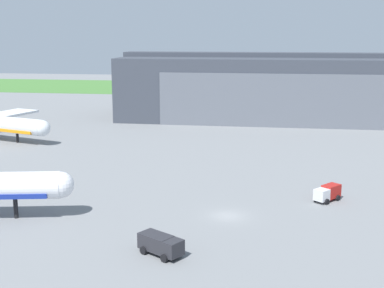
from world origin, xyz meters
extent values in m
plane|color=slate|center=(0.00, 0.00, 0.00)|extent=(440.00, 440.00, 0.00)
cube|color=#457A36|center=(0.00, 156.31, 0.04)|extent=(440.00, 56.00, 0.08)
cube|color=#383D47|center=(16.98, 80.28, 8.25)|extent=(103.76, 29.36, 16.49)
cube|color=slate|center=(16.98, 65.45, 6.60)|extent=(78.86, 0.30, 13.19)
cube|color=#383D47|center=(16.98, 80.28, 17.09)|extent=(103.76, 7.05, 1.20)
sphere|color=silver|center=(-41.19, 36.98, 3.67)|extent=(3.28, 3.28, 3.28)
cube|color=silver|center=(-59.74, 54.12, 3.25)|extent=(12.64, 20.65, 0.56)
cylinder|color=black|center=(-47.90, 39.14, 0.98)|extent=(0.56, 0.56, 1.96)
sphere|color=white|center=(-20.72, -3.45, 4.25)|extent=(3.32, 3.32, 3.32)
cylinder|color=black|center=(-26.37, -4.59, 1.26)|extent=(0.56, 0.56, 2.53)
cube|color=#28282D|center=(-4.45, -13.98, 1.25)|extent=(2.27, 2.46, 1.64)
cube|color=#28282D|center=(-6.58, -12.63, 1.26)|extent=(4.14, 3.64, 1.68)
cylinder|color=black|center=(-5.30, -14.75, 0.43)|extent=(0.86, 0.68, 0.85)
cylinder|color=black|center=(-4.12, -12.90, 0.43)|extent=(0.86, 0.68, 0.85)
cylinder|color=black|center=(-7.85, -13.13, 0.43)|extent=(0.86, 0.68, 0.85)
cylinder|color=black|center=(-6.67, -11.28, 0.43)|extent=(0.86, 0.68, 0.85)
cube|color=silver|center=(12.34, 7.09, 1.18)|extent=(2.36, 2.36, 1.55)
cube|color=#AD1E19|center=(13.76, 8.71, 1.29)|extent=(2.94, 3.03, 1.78)
cylinder|color=black|center=(11.66, 7.69, 0.40)|extent=(0.72, 0.78, 0.80)
cylinder|color=black|center=(13.03, 6.50, 0.40)|extent=(0.72, 0.78, 0.80)
cylinder|color=black|center=(13.36, 9.64, 0.40)|extent=(0.72, 0.78, 0.80)
cylinder|color=black|center=(14.73, 8.45, 0.40)|extent=(0.72, 0.78, 0.80)
camera|label=1|loc=(4.83, -63.72, 22.98)|focal=49.20mm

